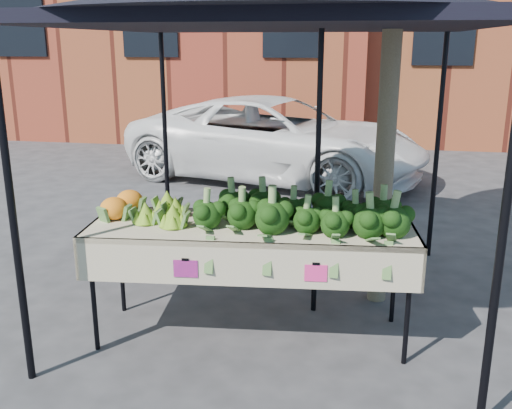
% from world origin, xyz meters
% --- Properties ---
extents(ground, '(90.00, 90.00, 0.00)m').
position_xyz_m(ground, '(0.00, 0.00, 0.00)').
color(ground, '#2C2C2E').
extents(table, '(2.46, 1.02, 0.90)m').
position_xyz_m(table, '(0.18, -0.00, 0.45)').
color(table, beige).
rests_on(table, ground).
extents(canopy, '(3.16, 3.16, 2.74)m').
position_xyz_m(canopy, '(0.27, 0.60, 1.37)').
color(canopy, black).
rests_on(canopy, ground).
extents(broccoli_heap, '(1.57, 0.60, 0.29)m').
position_xyz_m(broccoli_heap, '(0.54, 0.02, 1.05)').
color(broccoli_heap, black).
rests_on(broccoli_heap, table).
extents(romanesco_cluster, '(0.46, 0.60, 0.23)m').
position_xyz_m(romanesco_cluster, '(-0.48, 0.03, 1.01)').
color(romanesco_cluster, '#8EAB29').
rests_on(romanesco_cluster, table).
extents(cauliflower_pair, '(0.26, 0.46, 0.20)m').
position_xyz_m(cauliflower_pair, '(-0.85, 0.06, 1.00)').
color(cauliflower_pair, orange).
rests_on(cauliflower_pair, table).
extents(vehicle, '(1.92, 2.53, 4.88)m').
position_xyz_m(vehicle, '(-0.41, 5.25, 2.44)').
color(vehicle, white).
rests_on(vehicle, ground).
extents(street_tree, '(2.36, 2.36, 4.64)m').
position_xyz_m(street_tree, '(1.15, 0.84, 2.32)').
color(street_tree, '#1E4C14').
rests_on(street_tree, ground).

